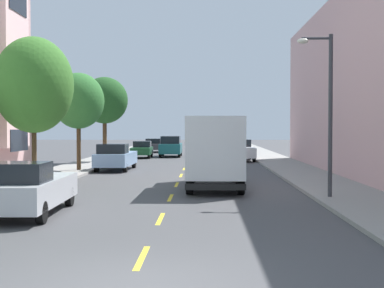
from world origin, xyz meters
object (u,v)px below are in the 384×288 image
object	(u,v)px
delivery_box_truck	(215,148)
parked_pickup_sky	(116,157)
street_tree_third	(78,101)
parked_wagon_charcoal	(154,145)
parked_pickup_silver	(27,189)
street_lamp	(326,102)
street_tree_second	(34,85)
parked_pickup_white	(241,151)
parked_hatchback_forest	(142,149)
moving_teal_sedan	(171,146)
parked_sedan_black	(235,147)
street_tree_farthest	(105,101)

from	to	relation	value
delivery_box_truck	parked_pickup_sky	size ratio (longest dim) A/B	1.36
street_tree_third	parked_pickup_sky	xyz separation A→B (m)	(2.03, 1.51, -3.55)
parked_wagon_charcoal	parked_pickup_silver	size ratio (longest dim) A/B	0.89
parked_wagon_charcoal	street_lamp	bearing A→B (deg)	-75.73
street_tree_second	parked_pickup_white	xyz separation A→B (m)	(10.76, 20.83, -3.86)
parked_pickup_silver	parked_hatchback_forest	size ratio (longest dim) A/B	1.33
parked_pickup_sky	parked_pickup_white	bearing A→B (deg)	49.94
street_lamp	parked_pickup_white	size ratio (longest dim) A/B	1.15
street_tree_third	parked_pickup_sky	size ratio (longest dim) A/B	1.12
parked_pickup_sky	moving_teal_sedan	distance (m)	16.58
street_lamp	moving_teal_sedan	xyz separation A→B (m)	(-7.73, 30.76, -2.75)
delivery_box_truck	parked_pickup_silver	world-z (taller)	delivery_box_truck
street_lamp	parked_sedan_black	size ratio (longest dim) A/B	1.36
moving_teal_sedan	street_tree_second	bearing A→B (deg)	-99.73
parked_sedan_black	moving_teal_sedan	xyz separation A→B (m)	(-6.26, -4.83, 0.24)
street_lamp	parked_wagon_charcoal	bearing A→B (deg)	104.27
street_tree_second	parked_wagon_charcoal	size ratio (longest dim) A/B	1.42
parked_sedan_black	parked_pickup_sky	distance (m)	22.97
parked_hatchback_forest	delivery_box_truck	bearing A→B (deg)	-76.21
street_tree_third	parked_wagon_charcoal	distance (m)	27.61
street_tree_third	parked_sedan_black	distance (m)	25.45
street_tree_third	delivery_box_truck	world-z (taller)	street_tree_third
parked_pickup_white	street_lamp	bearing A→B (deg)	-86.36
parked_pickup_white	parked_pickup_sky	bearing A→B (deg)	-130.06
parked_hatchback_forest	parked_pickup_sky	bearing A→B (deg)	-90.32
street_tree_farthest	parked_wagon_charcoal	xyz separation A→B (m)	(2.12, 18.35, -4.03)
street_tree_farthest	moving_teal_sedan	distance (m)	10.77
parked_pickup_silver	parked_pickup_sky	size ratio (longest dim) A/B	1.00
delivery_box_truck	parked_pickup_sky	bearing A→B (deg)	120.64
delivery_box_truck	parked_wagon_charcoal	distance (m)	36.71
street_tree_second	parked_hatchback_forest	world-z (taller)	street_tree_second
street_tree_second	parked_pickup_sky	distance (m)	11.33
street_lamp	parked_sedan_black	bearing A→B (deg)	92.37
street_tree_farthest	parked_pickup_sky	world-z (taller)	street_tree_farthest
street_tree_second	parked_wagon_charcoal	distance (m)	36.51
street_tree_second	street_lamp	distance (m)	12.98
parked_pickup_silver	moving_teal_sedan	xyz separation A→B (m)	(2.47, 34.49, 0.16)
street_tree_third	parked_hatchback_forest	size ratio (longest dim) A/B	1.48
delivery_box_truck	moving_teal_sedan	xyz separation A→B (m)	(-3.60, 26.79, -0.86)
parked_wagon_charcoal	parked_pickup_silver	world-z (taller)	parked_pickup_silver
parked_pickup_silver	street_tree_third	bearing A→B (deg)	97.32
parked_pickup_silver	parked_wagon_charcoal	bearing A→B (deg)	90.01
delivery_box_truck	parked_sedan_black	bearing A→B (deg)	85.18
street_tree_third	street_lamp	size ratio (longest dim) A/B	0.97
parked_wagon_charcoal	street_tree_third	bearing A→B (deg)	-94.45
parked_sedan_black	moving_teal_sedan	size ratio (longest dim) A/B	0.94
street_tree_third	street_lamp	xyz separation A→B (m)	(12.33, -12.86, -0.64)
street_tree_farthest	parked_pickup_sky	size ratio (longest dim) A/B	1.22
street_lamp	parked_pickup_silver	xyz separation A→B (m)	(-10.20, -3.73, -2.91)
parked_pickup_silver	street_tree_second	bearing A→B (deg)	105.56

